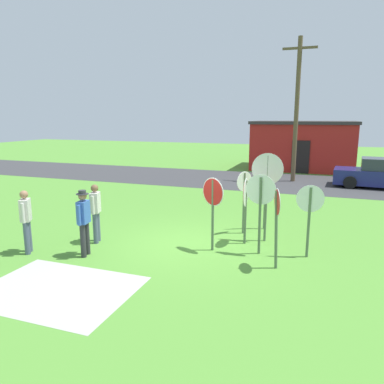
{
  "coord_description": "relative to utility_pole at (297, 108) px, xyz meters",
  "views": [
    {
      "loc": [
        3.41,
        -9.28,
        3.54
      ],
      "look_at": [
        -0.28,
        1.08,
        1.3
      ],
      "focal_mm": 34.39,
      "sensor_mm": 36.0,
      "label": 1
    }
  ],
  "objects": [
    {
      "name": "stop_sign_tallest",
      "position": [
        0.07,
        -10.8,
        -2.26
      ],
      "size": [
        0.89,
        0.15,
        2.56
      ],
      "color": "#51664C",
      "rests_on": "ground"
    },
    {
      "name": "street_asphalt",
      "position": [
        -1.9,
        -0.59,
        -4.04
      ],
      "size": [
        60.0,
        6.4,
        0.01
      ],
      "primitive_type": "cube",
      "color": "#38383A",
      "rests_on": "ground"
    },
    {
      "name": "stop_sign_nearest",
      "position": [
        0.59,
        -12.76,
        -2.74
      ],
      "size": [
        0.23,
        0.62,
        1.94
      ],
      "color": "#51664C",
      "rests_on": "ground"
    },
    {
      "name": "ground_plane",
      "position": [
        -1.9,
        -11.91,
        -4.04
      ],
      "size": [
        80.0,
        80.0,
        0.0
      ],
      "primitive_type": "plane",
      "color": "#518E33"
    },
    {
      "name": "person_near_signs",
      "position": [
        -4.15,
        -13.58,
        -3.06
      ],
      "size": [
        0.32,
        0.56,
        1.74
      ],
      "color": "#2D2D33",
      "rests_on": "ground"
    },
    {
      "name": "stop_sign_leaning_right",
      "position": [
        -1.15,
        -12.09,
        -2.68
      ],
      "size": [
        0.67,
        0.38,
        2.0
      ],
      "color": "#51664C",
      "rests_on": "ground"
    },
    {
      "name": "stop_sign_leaning_left",
      "position": [
        -0.68,
        -10.33,
        -2.75
      ],
      "size": [
        0.35,
        0.51,
        1.94
      ],
      "color": "#51664C",
      "rests_on": "ground"
    },
    {
      "name": "person_holding_notes",
      "position": [
        -4.48,
        -12.56,
        -3.09
      ],
      "size": [
        0.32,
        0.55,
        1.69
      ],
      "color": "#4C5670",
      "rests_on": "ground"
    },
    {
      "name": "stop_sign_rear_left",
      "position": [
        -0.13,
        -9.65,
        -2.35
      ],
      "size": [
        0.77,
        0.42,
        2.44
      ],
      "color": "#51664C",
      "rests_on": "ground"
    },
    {
      "name": "concrete_path",
      "position": [
        -3.54,
        -15.43,
        -4.04
      ],
      "size": [
        3.2,
        2.4,
        0.01
      ],
      "primitive_type": "cube",
      "color": "#ADAAA3",
      "rests_on": "ground"
    },
    {
      "name": "parked_car_on_street",
      "position": [
        4.35,
        -0.54,
        -3.35
      ],
      "size": [
        4.42,
        2.25,
        1.51
      ],
      "color": "navy",
      "rests_on": "ground"
    },
    {
      "name": "stop_sign_far_back",
      "position": [
        0.08,
        -11.94,
        -2.59
      ],
      "size": [
        0.79,
        0.15,
        2.13
      ],
      "color": "#51664C",
      "rests_on": "ground"
    },
    {
      "name": "stop_sign_center_cluster",
      "position": [
        1.29,
        -11.73,
        -2.77
      ],
      "size": [
        0.68,
        0.12,
        1.89
      ],
      "color": "#51664C",
      "rests_on": "ground"
    },
    {
      "name": "person_on_left",
      "position": [
        -5.7,
        -13.91,
        -3.09
      ],
      "size": [
        0.37,
        0.51,
        1.69
      ],
      "color": "#4C5670",
      "rests_on": "ground"
    },
    {
      "name": "building_background",
      "position": [
        0.17,
        5.67,
        -2.39
      ],
      "size": [
        6.82,
        5.19,
        3.29
      ],
      "color": "#B2231E",
      "rests_on": "ground"
    },
    {
      "name": "utility_pole",
      "position": [
        0.0,
        0.0,
        0.0
      ],
      "size": [
        1.8,
        0.24,
        7.72
      ],
      "color": "brown",
      "rests_on": "ground"
    },
    {
      "name": "stop_sign_low_front",
      "position": [
        -0.44,
        -11.25,
        -2.76
      ],
      "size": [
        0.07,
        0.8,
        1.89
      ],
      "color": "#51664C",
      "rests_on": "ground"
    }
  ]
}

